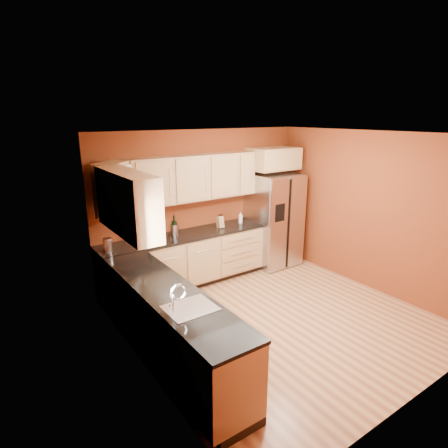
# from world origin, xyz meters

# --- Properties ---
(floor) EXTENTS (4.00, 4.00, 0.00)m
(floor) POSITION_xyz_m (0.00, 0.00, 0.00)
(floor) COLOR #955B39
(floor) RESTS_ON ground
(ceiling) EXTENTS (4.00, 4.00, 0.00)m
(ceiling) POSITION_xyz_m (0.00, 0.00, 2.60)
(ceiling) COLOR white
(ceiling) RESTS_ON wall_back
(wall_back) EXTENTS (4.00, 0.04, 2.60)m
(wall_back) POSITION_xyz_m (0.00, 2.00, 1.30)
(wall_back) COLOR maroon
(wall_back) RESTS_ON floor
(wall_front) EXTENTS (4.00, 0.04, 2.60)m
(wall_front) POSITION_xyz_m (0.00, -2.00, 1.30)
(wall_front) COLOR maroon
(wall_front) RESTS_ON floor
(wall_left) EXTENTS (0.04, 4.00, 2.60)m
(wall_left) POSITION_xyz_m (-2.00, 0.00, 1.30)
(wall_left) COLOR maroon
(wall_left) RESTS_ON floor
(wall_right) EXTENTS (0.04, 4.00, 2.60)m
(wall_right) POSITION_xyz_m (2.00, 0.00, 1.30)
(wall_right) COLOR maroon
(wall_right) RESTS_ON floor
(base_cabinets_back) EXTENTS (2.90, 0.60, 0.88)m
(base_cabinets_back) POSITION_xyz_m (-0.55, 1.70, 0.44)
(base_cabinets_back) COLOR tan
(base_cabinets_back) RESTS_ON floor
(base_cabinets_left) EXTENTS (0.60, 2.80, 0.88)m
(base_cabinets_left) POSITION_xyz_m (-1.70, 0.00, 0.44)
(base_cabinets_left) COLOR tan
(base_cabinets_left) RESTS_ON floor
(countertop_back) EXTENTS (2.90, 0.62, 0.04)m
(countertop_back) POSITION_xyz_m (-0.55, 1.69, 0.90)
(countertop_back) COLOR black
(countertop_back) RESTS_ON base_cabinets_back
(countertop_left) EXTENTS (0.62, 2.80, 0.04)m
(countertop_left) POSITION_xyz_m (-1.69, 0.00, 0.90)
(countertop_left) COLOR black
(countertop_left) RESTS_ON base_cabinets_left
(upper_cabinets_back) EXTENTS (2.30, 0.33, 0.75)m
(upper_cabinets_back) POSITION_xyz_m (-0.25, 1.83, 1.83)
(upper_cabinets_back) COLOR tan
(upper_cabinets_back) RESTS_ON wall_back
(upper_cabinets_left) EXTENTS (0.33, 1.35, 0.75)m
(upper_cabinets_left) POSITION_xyz_m (-1.83, 0.72, 1.83)
(upper_cabinets_left) COLOR tan
(upper_cabinets_left) RESTS_ON wall_left
(corner_upper_cabinet) EXTENTS (0.67, 0.67, 0.75)m
(corner_upper_cabinet) POSITION_xyz_m (-1.67, 1.67, 1.83)
(corner_upper_cabinet) COLOR tan
(corner_upper_cabinet) RESTS_ON wall_back
(over_fridge_cabinet) EXTENTS (0.92, 0.60, 0.40)m
(over_fridge_cabinet) POSITION_xyz_m (1.35, 1.70, 2.05)
(over_fridge_cabinet) COLOR tan
(over_fridge_cabinet) RESTS_ON wall_back
(refrigerator) EXTENTS (0.90, 0.75, 1.78)m
(refrigerator) POSITION_xyz_m (1.35, 1.62, 0.89)
(refrigerator) COLOR silver
(refrigerator) RESTS_ON floor
(window) EXTENTS (0.03, 0.90, 1.00)m
(window) POSITION_xyz_m (-1.98, -0.50, 1.55)
(window) COLOR white
(window) RESTS_ON wall_left
(sink_faucet) EXTENTS (0.50, 0.42, 0.30)m
(sink_faucet) POSITION_xyz_m (-1.69, -0.50, 1.07)
(sink_faucet) COLOR white
(sink_faucet) RESTS_ON countertop_left
(canister_left) EXTENTS (0.14, 0.14, 0.20)m
(canister_left) POSITION_xyz_m (-1.85, 1.63, 1.02)
(canister_left) COLOR silver
(canister_left) RESTS_ON countertop_back
(canister_right) EXTENTS (0.14, 0.14, 0.21)m
(canister_right) POSITION_xyz_m (-0.74, 1.69, 1.02)
(canister_right) COLOR silver
(canister_right) RESTS_ON countertop_back
(wine_bottle_a) EXTENTS (0.09, 0.09, 0.36)m
(wine_bottle_a) POSITION_xyz_m (-0.74, 1.69, 1.10)
(wine_bottle_a) COLOR black
(wine_bottle_a) RESTS_ON countertop_back
(wine_bottle_b) EXTENTS (0.10, 0.10, 0.36)m
(wine_bottle_b) POSITION_xyz_m (-1.17, 1.68, 1.10)
(wine_bottle_b) COLOR black
(wine_bottle_b) RESTS_ON countertop_back
(knife_block) EXTENTS (0.11, 0.10, 0.21)m
(knife_block) POSITION_xyz_m (0.16, 1.69, 1.02)
(knife_block) COLOR tan
(knife_block) RESTS_ON countertop_back
(soap_dispenser) EXTENTS (0.08, 0.08, 0.20)m
(soap_dispenser) POSITION_xyz_m (0.63, 1.72, 1.02)
(soap_dispenser) COLOR white
(soap_dispenser) RESTS_ON countertop_back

